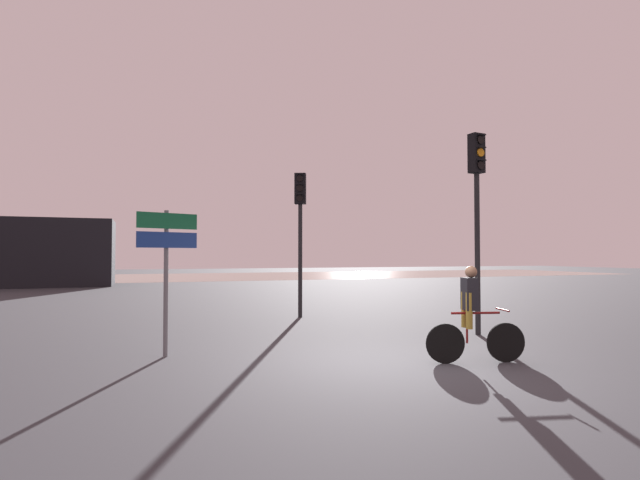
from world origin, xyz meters
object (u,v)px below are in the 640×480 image
at_px(traffic_light_center, 300,217).
at_px(cyclist, 472,314).
at_px(direction_sign_post, 167,255).
at_px(traffic_light_near_right, 477,195).

bearing_deg(traffic_light_center, cyclist, 121.77).
distance_m(direction_sign_post, cyclist, 5.38).
bearing_deg(traffic_light_near_right, direction_sign_post, -4.91).
bearing_deg(cyclist, traffic_light_center, -158.79).
bearing_deg(traffic_light_center, direction_sign_post, 73.91).
bearing_deg(cyclist, traffic_light_near_right, 154.80).
xyz_separation_m(traffic_light_near_right, traffic_light_center, (-2.85, 4.39, -0.25)).
distance_m(traffic_light_center, cyclist, 7.19).
relative_size(direction_sign_post, cyclist, 1.56).
xyz_separation_m(traffic_light_center, direction_sign_post, (-3.92, -4.59, -1.13)).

